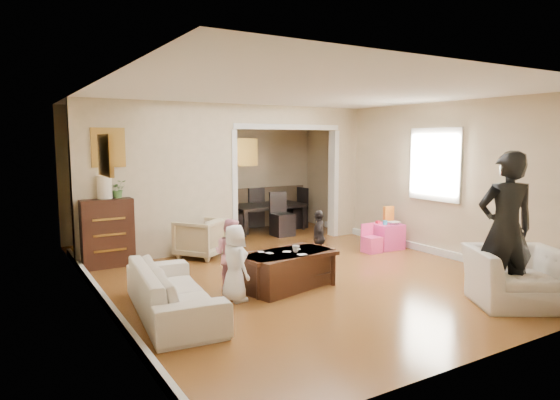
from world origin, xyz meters
TOP-DOWN VIEW (x-y plane):
  - floor at (0.00, 0.00)m, footprint 7.00×7.00m
  - partition_left at (-1.38, 1.80)m, footprint 2.75×0.18m
  - partition_right at (2.48, 1.80)m, footprint 0.55×0.18m
  - partition_header at (1.10, 1.80)m, footprint 2.22×0.18m
  - window_pane at (2.73, -0.40)m, footprint 0.03×0.95m
  - framed_art_partition at (-2.20, 1.70)m, footprint 0.45×0.03m
  - framed_art_sofa_wall at (-2.71, -0.60)m, footprint 0.03×0.55m
  - framed_art_alcove at (1.10, 3.44)m, footprint 0.45×0.03m
  - sofa at (-2.12, -0.98)m, footprint 0.96×2.01m
  - armchair_back at (-0.81, 1.44)m, footprint 0.99×0.99m
  - armchair_front at (1.53, -2.75)m, footprint 1.35×1.31m
  - dresser at (-2.29, 1.65)m, footprint 0.77×0.44m
  - table_lamp at (-2.29, 1.65)m, footprint 0.22×0.22m
  - potted_plant at (-2.09, 1.65)m, footprint 0.25×0.22m
  - coffee_table at (-0.46, -0.75)m, footprint 1.38×0.92m
  - coffee_cup at (-0.36, -0.80)m, footprint 0.12×0.12m
  - play_table at (2.34, 0.30)m, footprint 0.52×0.52m
  - cereal_box at (2.46, 0.40)m, footprint 0.21×0.09m
  - cyan_cup at (2.24, 0.25)m, footprint 0.08×0.08m
  - toy_block at (2.22, 0.42)m, footprint 0.09×0.08m
  - play_bowl at (2.39, 0.18)m, footprint 0.23×0.23m
  - dining_table at (1.33, 2.95)m, footprint 1.67×0.97m
  - adult_person at (1.33, -2.71)m, footprint 0.80×0.70m
  - child_kneel_a at (-1.31, -0.90)m, footprint 0.33×0.48m
  - child_kneel_b at (-1.16, -0.45)m, footprint 0.56×0.58m
  - child_toddler at (0.59, -0.00)m, footprint 0.47×0.54m
  - craft_papers at (-0.49, -0.74)m, footprint 0.59×0.51m

SIDE VIEW (x-z plane):
  - floor at x=0.00m, z-range 0.00..0.00m
  - play_table at x=2.34m, z-range 0.00..0.46m
  - coffee_table at x=-0.46m, z-range 0.00..0.48m
  - sofa at x=-2.12m, z-range 0.00..0.56m
  - dining_table at x=1.33m, z-range 0.00..0.58m
  - armchair_back at x=-0.81m, z-range 0.00..0.65m
  - armchair_front at x=1.53m, z-range 0.00..0.67m
  - child_toddler at x=0.59m, z-range 0.00..0.87m
  - child_kneel_a at x=-1.31m, z-range 0.00..0.95m
  - child_kneel_b at x=-1.16m, z-range 0.00..0.95m
  - craft_papers at x=-0.49m, z-range 0.48..0.48m
  - toy_block at x=2.22m, z-range 0.46..0.51m
  - play_bowl at x=2.39m, z-range 0.46..0.51m
  - cyan_cup at x=2.24m, z-range 0.46..0.54m
  - coffee_cup at x=-0.36m, z-range 0.48..0.57m
  - dresser at x=-2.29m, z-range 0.00..1.06m
  - cereal_box at x=2.46m, z-range 0.46..0.76m
  - adult_person at x=1.33m, z-range 0.00..1.85m
  - potted_plant at x=-2.09m, z-range 1.06..1.34m
  - table_lamp at x=-2.29m, z-range 1.06..1.42m
  - partition_left at x=-1.38m, z-range 0.00..2.60m
  - partition_right at x=2.48m, z-range 0.00..2.60m
  - window_pane at x=2.73m, z-range 1.00..2.10m
  - framed_art_alcove at x=1.10m, z-range 1.42..1.98m
  - framed_art_sofa_wall at x=-2.71m, z-range 1.60..2.00m
  - framed_art_partition at x=-2.20m, z-range 1.58..2.12m
  - partition_header at x=1.10m, z-range 2.25..2.60m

